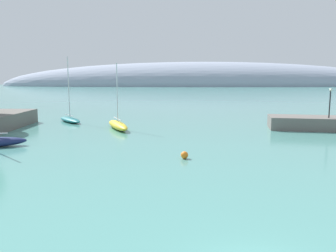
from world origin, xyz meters
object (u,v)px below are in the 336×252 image
sailboat_yellow_mid_mooring (118,125)px  sailboat_teal_outer_mooring (70,119)px  harbor_lamp_post (330,100)px  mooring_buoy_orange (184,155)px

sailboat_yellow_mid_mooring → sailboat_teal_outer_mooring: bearing=-152.0°
sailboat_yellow_mid_mooring → harbor_lamp_post: bearing=64.5°
sailboat_yellow_mid_mooring → mooring_buoy_orange: bearing=4.1°
harbor_lamp_post → sailboat_teal_outer_mooring: bearing=167.1°
sailboat_yellow_mid_mooring → sailboat_teal_outer_mooring: size_ratio=0.88×
sailboat_teal_outer_mooring → harbor_lamp_post: size_ratio=2.63×
mooring_buoy_orange → harbor_lamp_post: size_ratio=0.17×
sailboat_teal_outer_mooring → mooring_buoy_orange: sailboat_teal_outer_mooring is taller
sailboat_yellow_mid_mooring → mooring_buoy_orange: (8.51, -16.77, -0.25)m
sailboat_yellow_mid_mooring → harbor_lamp_post: 28.32m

